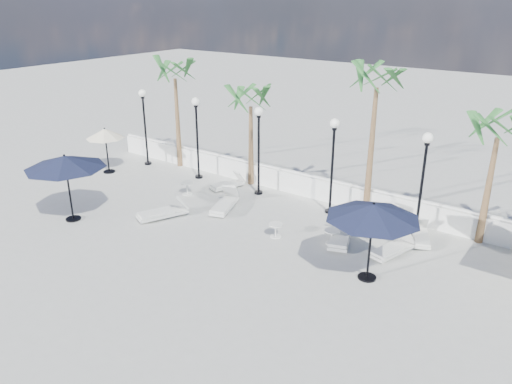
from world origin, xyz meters
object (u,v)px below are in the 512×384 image
Objects in this scene: lounger_1 at (225,204)px; parasol_navy_mid at (373,212)px; lounger_5 at (421,236)px; parasol_cream_small at (105,134)px; lounger_6 at (341,235)px; lounger_4 at (392,249)px; lounger_2 at (163,212)px; lounger_3 at (380,223)px; lounger_0 at (228,184)px; parasol_navy_left at (65,162)px.

parasol_navy_mid is (6.90, -1.54, 2.00)m from lounger_1.
lounger_5 is 0.76× the size of parasol_cream_small.
lounger_6 reaches higher than lounger_5.
lounger_4 is 1.10× the size of lounger_5.
lounger_5 is 15.14m from parasol_cream_small.
lounger_2 is 8.33m from lounger_3.
lounger_0 is at bearing 15.42° from parasol_cream_small.
lounger_0 is 0.80× the size of lounger_6.
lounger_3 is at bearing 52.17° from lounger_2.
lounger_6 is 12.75m from parasol_cream_small.
lounger_5 is 0.56× the size of parasol_navy_left.
parasol_cream_small reaches higher than lounger_6.
lounger_2 reaches higher than lounger_5.
parasol_navy_left is (-9.29, -4.39, 2.09)m from lounger_6.
parasol_cream_small reaches higher than lounger_0.
lounger_0 is at bearing 157.12° from parasol_navy_mid.
parasol_cream_small reaches higher than lounger_3.
parasol_cream_small is (-7.54, 0.27, 1.68)m from lounger_1.
lounger_6 is at bearing 2.25° from lounger_0.
lounger_0 is at bearing 156.83° from lounger_5.
parasol_navy_left is (-2.78, -6.15, 2.14)m from lounger_0.
parasol_cream_small is (-14.96, -1.62, 1.72)m from lounger_5.
lounger_0 is 6.74m from lounger_6.
lounger_0 is 0.82× the size of lounger_2.
lounger_0 is 9.24m from parasol_navy_mid.
parasol_cream_small is at bearing -155.75° from lounger_3.
lounger_2 is 0.95× the size of lounger_3.
lounger_3 reaches higher than lounger_2.
parasol_navy_left is at bearing -131.45° from lounger_3.
parasol_cream_small reaches higher than lounger_2.
lounger_3 is at bearing 17.39° from lounger_0.
lounger_5 is 0.80× the size of lounger_6.
lounger_2 is 1.22× the size of lounger_5.
lounger_1 reaches higher than lounger_0.
lounger_0 is 0.83× the size of lounger_1.
lounger_2 is 0.69× the size of parasol_navy_left.
lounger_3 is (7.25, 0.00, 0.06)m from lounger_0.
parasol_navy_left reaches higher than lounger_0.
lounger_3 is (7.31, 3.99, 0.01)m from lounger_2.
lounger_6 is (5.10, 0.20, 0.01)m from lounger_1.
lounger_2 is at bearing -20.65° from parasol_cream_small.
parasol_cream_small reaches higher than lounger_5.
lounger_5 is at bearing 81.41° from parasol_navy_mid.
parasol_navy_mid is at bearing -56.20° from lounger_3.
parasol_navy_left reaches higher than lounger_1.
lounger_6 is at bearing -17.01° from lounger_1.
parasol_cream_small is at bearing -147.22° from lounger_0.
lounger_2 is 0.92× the size of parasol_cream_small.
lounger_4 is 14.59m from parasol_cream_small.
lounger_3 is 1.91m from lounger_6.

